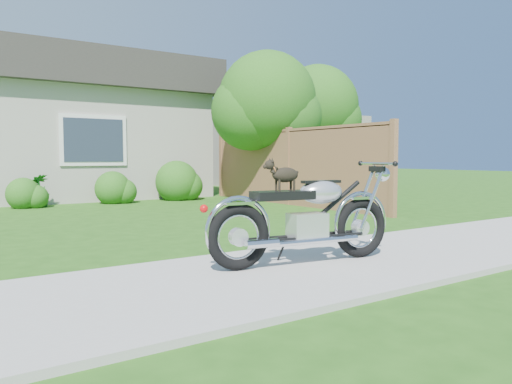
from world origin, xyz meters
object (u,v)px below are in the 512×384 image
Objects in this scene: fence at (289,166)px; tree_far at (321,110)px; motorcycle_with_dog at (307,217)px; potted_plant_right at (40,191)px; tree_near at (272,105)px.

tree_far is at bearing 40.21° from fence.
potted_plant_right is at bearing 105.52° from motorcycle_with_dog.
tree_far is 1.98× the size of motorcycle_with_dog.
motorcycle_with_dog is at bearing -132.36° from tree_far.
motorcycle_with_dog is (-4.17, -5.65, -0.41)m from fence.
fence is 1.51× the size of tree_far.
fence is at bearing -104.96° from tree_near.
tree_near is 4.69m from tree_far.
potted_plant_right is (-5.50, 1.71, -2.16)m from tree_near.
tree_far is (3.96, 2.51, 0.27)m from tree_near.
fence is at bearing 62.07° from motorcycle_with_dog.
fence is 2.99× the size of motorcycle_with_dog.
fence is 1.96m from tree_near.
fence is at bearing -139.79° from tree_far.
potted_plant_right is (-9.46, -0.79, -2.43)m from tree_far.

